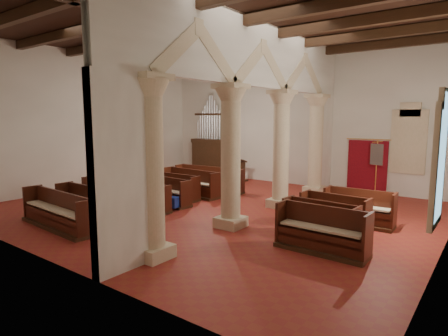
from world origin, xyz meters
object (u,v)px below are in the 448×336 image
(lectern, at_px, (242,172))
(nave_pew_0, at_px, (58,216))
(pipe_organ, at_px, (211,151))
(processional_banner, at_px, (376,179))
(aisle_pew_0, at_px, (321,237))

(lectern, height_order, nave_pew_0, lectern)
(pipe_organ, xyz_separation_m, nave_pew_0, (2.36, -10.03, -1.03))
(processional_banner, xyz_separation_m, nave_pew_0, (-6.24, -9.50, -0.45))
(nave_pew_0, bearing_deg, pipe_organ, 106.89)
(nave_pew_0, bearing_deg, aisle_pew_0, 24.87)
(lectern, distance_m, nave_pew_0, 9.70)
(nave_pew_0, bearing_deg, lectern, 94.34)
(processional_banner, distance_m, nave_pew_0, 11.38)
(processional_banner, relative_size, nave_pew_0, 0.71)
(pipe_organ, bearing_deg, processional_banner, -3.48)
(pipe_organ, relative_size, nave_pew_0, 1.34)
(lectern, xyz_separation_m, nave_pew_0, (0.12, -9.70, -0.12))
(processional_banner, bearing_deg, nave_pew_0, -106.93)
(lectern, distance_m, processional_banner, 6.37)
(nave_pew_0, height_order, aisle_pew_0, aisle_pew_0)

